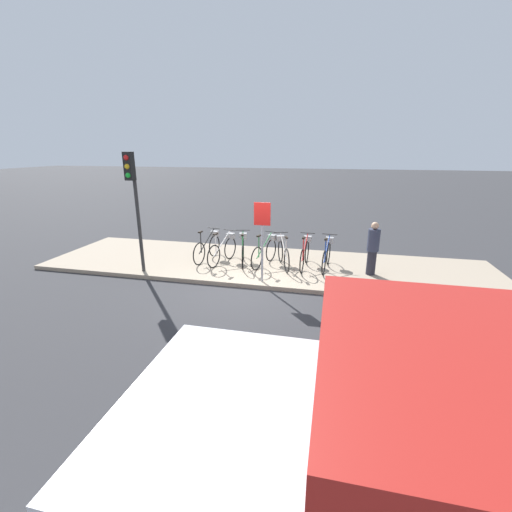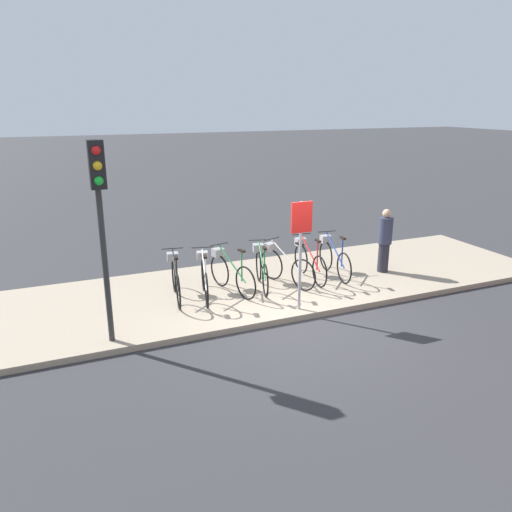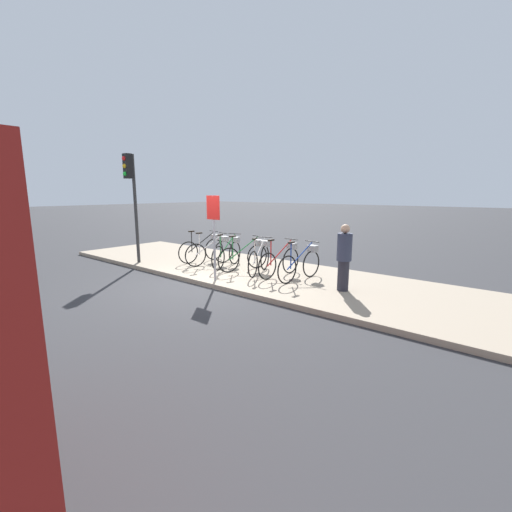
{
  "view_description": "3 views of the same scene",
  "coord_description": "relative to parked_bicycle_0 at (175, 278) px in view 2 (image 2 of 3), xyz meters",
  "views": [
    {
      "loc": [
        2.02,
        -8.37,
        3.64
      ],
      "look_at": [
        -0.1,
        0.98,
        0.63
      ],
      "focal_mm": 24.0,
      "sensor_mm": 36.0,
      "label": 1
    },
    {
      "loc": [
        -4.2,
        -7.91,
        4.13
      ],
      "look_at": [
        -0.4,
        1.04,
        1.1
      ],
      "focal_mm": 35.0,
      "sensor_mm": 36.0,
      "label": 2
    },
    {
      "loc": [
        6.56,
        -5.73,
        2.39
      ],
      "look_at": [
        0.78,
        1.31,
        0.69
      ],
      "focal_mm": 24.0,
      "sensor_mm": 36.0,
      "label": 3
    }
  ],
  "objects": [
    {
      "name": "ground_plane",
      "position": [
        1.91,
        -1.83,
        -0.58
      ],
      "size": [
        120.0,
        120.0,
        0.0
      ],
      "primitive_type": "plane",
      "color": "#2D2D30"
    },
    {
      "name": "sidewalk",
      "position": [
        1.91,
        0.03,
        -0.52
      ],
      "size": [
        14.11,
        3.74,
        0.12
      ],
      "color": "gray",
      "rests_on": "ground_plane"
    },
    {
      "name": "parked_bicycle_0",
      "position": [
        0.0,
        0.0,
        0.0
      ],
      "size": [
        0.46,
        1.72,
        1.06
      ],
      "color": "black",
      "rests_on": "sidewalk"
    },
    {
      "name": "parked_bicycle_1",
      "position": [
        0.58,
        -0.16,
        0.0
      ],
      "size": [
        0.56,
        1.69,
        1.06
      ],
      "color": "black",
      "rests_on": "sidewalk"
    },
    {
      "name": "parked_bicycle_2",
      "position": [
        1.2,
        -0.07,
        0.0
      ],
      "size": [
        0.57,
        1.69,
        1.06
      ],
      "color": "black",
      "rests_on": "sidewalk"
    },
    {
      "name": "parked_bicycle_3",
      "position": [
        1.93,
        -0.08,
        0.0
      ],
      "size": [
        0.6,
        1.68,
        1.06
      ],
      "color": "black",
      "rests_on": "sidewalk"
    },
    {
      "name": "parked_bicycle_4",
      "position": [
        2.49,
        -0.11,
        0.0
      ],
      "size": [
        0.69,
        1.64,
        1.06
      ],
      "color": "black",
      "rests_on": "sidewalk"
    },
    {
      "name": "parked_bicycle_5",
      "position": [
        3.17,
        -0.01,
        0.0
      ],
      "size": [
        0.46,
        1.73,
        1.06
      ],
      "color": "black",
      "rests_on": "sidewalk"
    },
    {
      "name": "parked_bicycle_6",
      "position": [
        3.83,
        -0.03,
        0.0
      ],
      "size": [
        0.46,
        1.72,
        1.06
      ],
      "color": "black",
      "rests_on": "sidewalk"
    },
    {
      "name": "pedestrian",
      "position": [
        5.11,
        -0.27,
        0.35
      ],
      "size": [
        0.34,
        0.34,
        1.56
      ],
      "color": "#23232D",
      "rests_on": "sidewalk"
    },
    {
      "name": "traffic_light",
      "position": [
        -1.53,
        -1.6,
        2.02
      ],
      "size": [
        0.24,
        0.4,
        3.45
      ],
      "color": "#2D2D2D",
      "rests_on": "sidewalk"
    },
    {
      "name": "sign_post",
      "position": [
        2.13,
        -1.54,
        1.04
      ],
      "size": [
        0.44,
        0.07,
        2.2
      ],
      "color": "#99999E",
      "rests_on": "sidewalk"
    }
  ]
}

